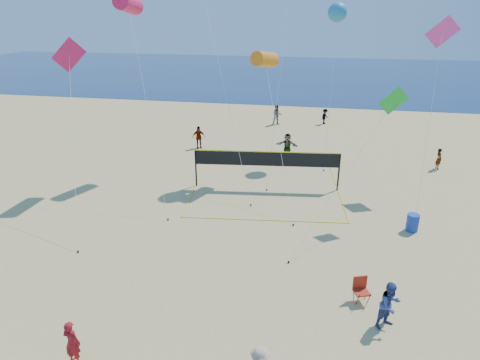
% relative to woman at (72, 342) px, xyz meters
% --- Properties ---
extents(ground, '(120.00, 120.00, 0.00)m').
position_rel_woman_xyz_m(ground, '(3.65, 1.60, -0.79)').
color(ground, tan).
rests_on(ground, ground).
extents(ocean, '(140.00, 50.00, 0.03)m').
position_rel_woman_xyz_m(ocean, '(3.65, 63.60, -0.77)').
color(ocean, navy).
rests_on(ocean, ground).
extents(woman, '(0.62, 0.45, 1.57)m').
position_rel_woman_xyz_m(woman, '(0.00, 0.00, 0.00)').
color(woman, maroon).
rests_on(woman, ground).
extents(bystander_a, '(1.10, 1.06, 1.78)m').
position_rel_woman_xyz_m(bystander_a, '(9.91, 3.59, 0.11)').
color(bystander_a, navy).
rests_on(bystander_a, ground).
extents(far_person_0, '(1.12, 0.88, 1.77)m').
position_rel_woman_xyz_m(far_person_0, '(-2.25, 22.02, 0.10)').
color(far_person_0, gray).
rests_on(far_person_0, ground).
extents(far_person_1, '(1.72, 0.78, 1.79)m').
position_rel_woman_xyz_m(far_person_1, '(4.81, 21.17, 0.11)').
color(far_person_1, gray).
rests_on(far_person_1, ground).
extents(far_person_2, '(0.48, 0.61, 1.48)m').
position_rel_woman_xyz_m(far_person_2, '(15.27, 20.58, -0.05)').
color(far_person_2, gray).
rests_on(far_person_2, ground).
extents(far_person_3, '(1.04, 0.89, 1.84)m').
position_rel_woman_xyz_m(far_person_3, '(3.03, 30.34, 0.14)').
color(far_person_3, gray).
rests_on(far_person_3, ground).
extents(far_person_4, '(0.93, 1.08, 1.45)m').
position_rel_woman_xyz_m(far_person_4, '(7.48, 31.44, -0.06)').
color(far_person_4, gray).
rests_on(far_person_4, ground).
extents(camp_chair, '(0.68, 0.79, 1.13)m').
position_rel_woman_xyz_m(camp_chair, '(9.05, 4.86, -0.21)').
color(camp_chair, '#A72413').
rests_on(camp_chair, ground).
extents(trash_barrel, '(0.80, 0.80, 0.90)m').
position_rel_woman_xyz_m(trash_barrel, '(11.98, 11.02, -0.34)').
color(trash_barrel, '#18389E').
rests_on(trash_barrel, ground).
extents(volleyball_net, '(9.86, 9.72, 2.39)m').
position_rel_woman_xyz_m(volleyball_net, '(4.07, 15.05, 0.85)').
color(volleyball_net, black).
rests_on(volleyball_net, ground).
extents(kite_0, '(4.37, 7.07, 11.22)m').
position_rel_woman_xyz_m(kite_0, '(-4.22, 15.60, 9.79)').
color(kite_0, '#E01A4F').
rests_on(kite_0, ground).
extents(kite_2, '(3.44, 8.16, 8.05)m').
position_rel_woman_xyz_m(kite_2, '(3.51, 17.36, 6.67)').
color(kite_2, orange).
rests_on(kite_2, ground).
extents(kite_3, '(4.27, 7.13, 8.96)m').
position_rel_woman_xyz_m(kite_3, '(-6.53, 12.48, 6.86)').
color(kite_3, '#D21B57').
rests_on(kite_3, ground).
extents(kite_4, '(5.18, 6.14, 6.86)m').
position_rel_woman_xyz_m(kite_4, '(10.28, 12.48, 4.94)').
color(kite_4, green).
rests_on(kite_4, ground).
extents(kite_5, '(2.15, 6.15, 10.03)m').
position_rel_woman_xyz_m(kite_5, '(13.53, 18.00, 7.90)').
color(kite_5, '#F03C9C').
rests_on(kite_5, ground).
extents(kite_7, '(1.64, 4.79, 10.72)m').
position_rel_woman_xyz_m(kite_7, '(7.70, 22.62, 9.28)').
color(kite_7, teal).
rests_on(kite_7, ground).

